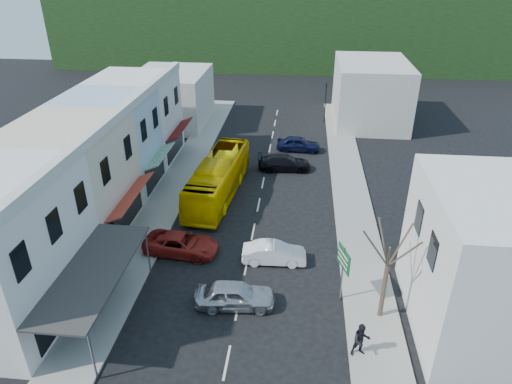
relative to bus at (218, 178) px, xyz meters
name	(u,v)px	position (x,y,z in m)	size (l,w,h in m)	color
ground	(246,265)	(3.44, -9.32, -1.55)	(120.00, 120.00, 0.00)	black
sidewalk_left	(174,188)	(-4.06, 0.68, -1.48)	(3.00, 52.00, 0.15)	gray
sidewalk_right	(351,197)	(10.94, 0.68, -1.48)	(3.00, 52.00, 0.15)	gray
shopfront_row	(84,168)	(-9.06, -4.32, 2.45)	(8.25, 30.00, 8.00)	silver
right_building	(502,265)	(16.94, -13.32, 2.45)	(8.00, 9.00, 8.00)	silver
distant_block_left	(172,98)	(-8.56, 17.68, 1.45)	(8.00, 10.00, 6.00)	#B7B2A8
distant_block_right	(370,92)	(14.44, 20.68, 1.95)	(8.00, 12.00, 7.00)	#B7B2A8
hillside	(281,22)	(1.98, 55.77, 5.18)	(80.00, 26.00, 14.00)	black
bus	(218,178)	(0.00, 0.00, 0.00)	(2.50, 11.60, 3.10)	#EFBF00
car_silver	(235,296)	(3.25, -13.20, -0.85)	(1.80, 4.40, 1.40)	#B4B4B9
car_white	(274,253)	(5.19, -8.80, -0.85)	(1.80, 4.40, 1.40)	white
car_red	(181,244)	(-1.05, -8.40, -0.85)	(1.90, 4.60, 1.40)	maroon
car_black_near	(284,163)	(5.15, 5.61, -0.85)	(1.84, 4.50, 1.40)	black
car_navy_mid	(298,144)	(6.36, 10.36, -0.85)	(1.80, 4.40, 1.40)	black
pedestrian_left	(125,232)	(-5.06, -7.88, -0.55)	(0.60, 0.40, 1.70)	black
pedestrian_right	(361,341)	(9.97, -16.24, -0.55)	(0.70, 0.44, 1.70)	black
direction_sign	(342,275)	(9.24, -12.10, 0.28)	(0.68, 1.62, 3.65)	#105324
street_tree	(388,266)	(11.36, -13.28, 1.93)	(2.88, 2.88, 6.95)	#382C23
traffic_signal	(325,103)	(9.24, 19.69, 0.81)	(0.82, 1.06, 4.73)	black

